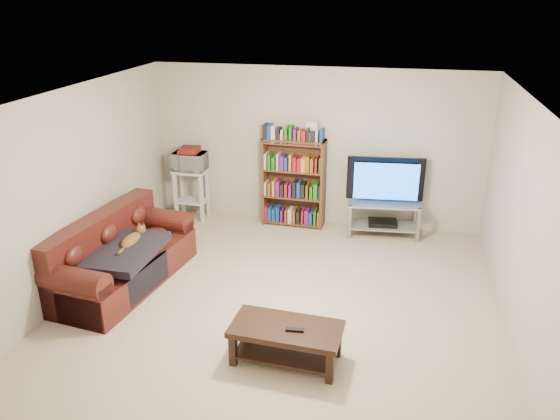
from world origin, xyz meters
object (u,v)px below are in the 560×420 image
(tv_stand, at_px, (383,213))
(bookshelf, at_px, (294,181))
(sofa, at_px, (119,260))
(coffee_table, at_px, (286,337))

(tv_stand, distance_m, bookshelf, 1.42)
(sofa, bearing_deg, bookshelf, 59.87)
(coffee_table, xyz_separation_m, bookshelf, (-0.58, 3.35, 0.43))
(sofa, xyz_separation_m, bookshelf, (1.76, 2.27, 0.39))
(coffee_table, bearing_deg, bookshelf, 103.40)
(tv_stand, relative_size, bookshelf, 0.79)
(sofa, bearing_deg, tv_stand, 42.32)
(bookshelf, bearing_deg, sofa, -125.70)
(coffee_table, relative_size, tv_stand, 1.02)
(coffee_table, xyz_separation_m, tv_stand, (0.79, 3.25, 0.08))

